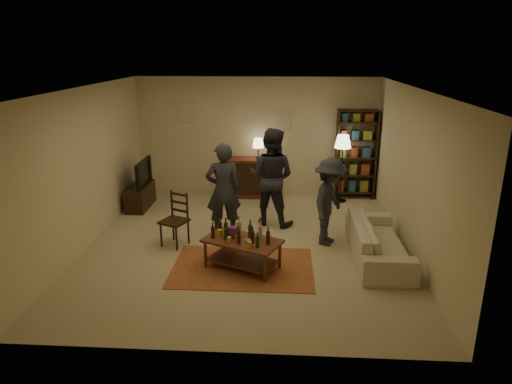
# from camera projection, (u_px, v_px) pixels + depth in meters

# --- Properties ---
(floor) EXTENTS (6.00, 6.00, 0.00)m
(floor) POSITION_uv_depth(u_px,v_px,m) (246.00, 244.00, 8.06)
(floor) COLOR #C6B793
(floor) RESTS_ON ground
(room_shell) EXTENTS (6.00, 6.00, 6.00)m
(room_shell) POSITION_uv_depth(u_px,v_px,m) (228.00, 116.00, 10.38)
(room_shell) COLOR beige
(room_shell) RESTS_ON ground
(rug) EXTENTS (2.20, 1.50, 0.01)m
(rug) POSITION_uv_depth(u_px,v_px,m) (243.00, 267.00, 7.20)
(rug) COLOR maroon
(rug) RESTS_ON ground
(coffee_table) EXTENTS (1.33, 1.07, 0.82)m
(coffee_table) POSITION_uv_depth(u_px,v_px,m) (242.00, 243.00, 7.08)
(coffee_table) COLOR brown
(coffee_table) RESTS_ON ground
(dining_chair) EXTENTS (0.55, 0.55, 0.96)m
(dining_chair) POSITION_uv_depth(u_px,v_px,m) (176.00, 217.00, 7.92)
(dining_chair) COLOR black
(dining_chair) RESTS_ON ground
(tv_stand) EXTENTS (0.40, 1.00, 1.06)m
(tv_stand) POSITION_uv_depth(u_px,v_px,m) (140.00, 190.00, 9.79)
(tv_stand) COLOR black
(tv_stand) RESTS_ON ground
(dresser) EXTENTS (1.00, 0.50, 1.36)m
(dresser) POSITION_uv_depth(u_px,v_px,m) (248.00, 176.00, 10.50)
(dresser) COLOR brown
(dresser) RESTS_ON ground
(bookshelf) EXTENTS (0.90, 0.34, 2.02)m
(bookshelf) POSITION_uv_depth(u_px,v_px,m) (356.00, 154.00, 10.25)
(bookshelf) COLOR black
(bookshelf) RESTS_ON ground
(floor_lamp) EXTENTS (0.36, 0.36, 1.51)m
(floor_lamp) POSITION_uv_depth(u_px,v_px,m) (343.00, 146.00, 9.91)
(floor_lamp) COLOR black
(floor_lamp) RESTS_ON ground
(sofa) EXTENTS (0.81, 2.08, 0.61)m
(sofa) POSITION_uv_depth(u_px,v_px,m) (378.00, 241.00, 7.45)
(sofa) COLOR beige
(sofa) RESTS_ON ground
(person_left) EXTENTS (0.72, 0.57, 1.74)m
(person_left) POSITION_uv_depth(u_px,v_px,m) (223.00, 191.00, 8.17)
(person_left) COLOR #27282F
(person_left) RESTS_ON ground
(person_right) EXTENTS (1.11, 0.98, 1.89)m
(person_right) POSITION_uv_depth(u_px,v_px,m) (271.00, 177.00, 8.73)
(person_right) COLOR #25242C
(person_right) RESTS_ON ground
(person_by_sofa) EXTENTS (0.91, 1.14, 1.55)m
(person_by_sofa) POSITION_uv_depth(u_px,v_px,m) (329.00, 202.00, 7.86)
(person_by_sofa) COLOR #282930
(person_by_sofa) RESTS_ON ground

